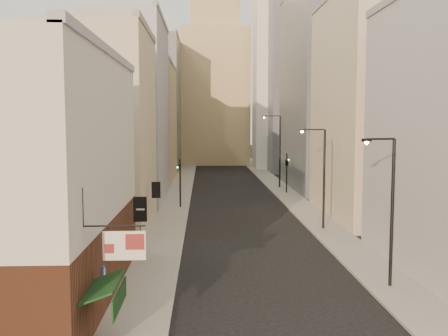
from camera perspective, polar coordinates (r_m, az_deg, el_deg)
The scene contains 17 objects.
sidewalk_left at distance 70.99m, azimuth -4.76°, elevation -1.80°, with size 3.00×140.00×0.15m, color gray.
sidewalk_right at distance 71.63m, azimuth 5.69°, elevation -1.74°, with size 3.00×140.00×0.15m, color gray.
near_building_left at distance 25.65m, azimuth -19.26°, elevation -1.14°, with size 8.30×23.04×12.30m.
left_bldg_beige at distance 42.26m, azimuth -13.97°, elevation 4.08°, with size 8.00×12.00×16.00m, color tan.
left_bldg_grey at distance 58.03m, azimuth -10.83°, elevation 6.39°, with size 8.00×16.00×20.00m, color #97979B.
left_bldg_tan at distance 75.87m, azimuth -8.82°, elevation 4.99°, with size 8.00×18.00×17.00m, color tan.
left_bldg_wingrid at distance 95.83m, azimuth -7.50°, elevation 7.14°, with size 8.00×20.00×24.00m, color gray.
right_bldg_beige at distance 48.00m, azimuth 16.62°, elevation 6.52°, with size 8.00×16.00×20.00m, color tan.
right_bldg_wingrid at distance 67.35m, azimuth 11.09°, elevation 8.76°, with size 8.00×20.00×26.00m, color gray.
highrise at distance 97.33m, azimuth 10.82°, elevation 15.15°, with size 21.00×23.00×51.20m.
clock_tower at distance 107.79m, azimuth -1.04°, elevation 9.96°, with size 14.00×14.00×44.90m.
white_tower at distance 94.89m, azimuth 5.95°, elevation 11.17°, with size 8.00×8.00×41.50m.
streetlamp_near at distance 27.28m, azimuth 18.36°, elevation -3.88°, with size 2.00×0.87×7.95m.
streetlamp_mid at distance 40.97m, azimuth 11.08°, elevation -0.52°, with size 2.15×0.47×8.22m.
streetlamp_far at distance 66.32m, azimuth 6.20°, elevation 2.42°, with size 2.52×0.65×9.66m.
traffic_light_left at distance 50.72m, azimuth -5.05°, elevation -0.52°, with size 0.60×0.54×5.00m.
traffic_light_right at distance 61.35m, azimuth 7.19°, elevation 0.71°, with size 0.68×0.68×5.00m.
Camera 1 is at (-3.53, -15.40, 8.73)m, focal length 40.00 mm.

